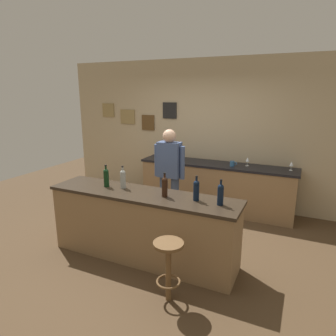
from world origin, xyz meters
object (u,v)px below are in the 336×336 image
(wine_glass_a, at_px, (161,153))
(wine_glass_b, at_px, (248,160))
(bar_stool, at_px, (168,261))
(wine_bottle_d, at_px, (196,190))
(wine_bottle_e, at_px, (221,194))
(bartender, at_px, (169,172))
(wine_bottle_c, at_px, (165,186))
(wine_bottle_a, at_px, (106,177))
(wine_glass_c, at_px, (291,164))
(wine_bottle_b, at_px, (123,178))
(coffee_mug, at_px, (232,164))

(wine_glass_a, height_order, wine_glass_b, same)
(bar_stool, height_order, wine_bottle_d, wine_bottle_d)
(wine_bottle_d, distance_m, wine_bottle_e, 0.30)
(bar_stool, distance_m, wine_glass_a, 3.04)
(wine_glass_a, bearing_deg, wine_bottle_d, -53.92)
(bartender, distance_m, wine_glass_b, 1.50)
(wine_glass_a, bearing_deg, wine_bottle_c, -62.61)
(wine_bottle_c, xyz_separation_m, wine_bottle_e, (0.70, 0.01, 0.00))
(wine_bottle_e, bearing_deg, wine_glass_b, 92.12)
(wine_bottle_a, bearing_deg, wine_bottle_c, -1.90)
(wine_bottle_e, distance_m, wine_glass_b, 2.10)
(wine_glass_c, bearing_deg, wine_bottle_b, -134.52)
(wine_bottle_a, xyz_separation_m, wine_glass_a, (-0.15, 1.99, -0.05))
(wine_bottle_c, distance_m, wine_glass_b, 2.21)
(bartender, height_order, coffee_mug, bartender)
(bartender, relative_size, wine_bottle_c, 5.29)
(bartender, relative_size, wine_bottle_b, 5.29)
(bartender, xyz_separation_m, wine_glass_b, (1.03, 1.10, 0.07))
(coffee_mug, bearing_deg, wine_bottle_d, -89.61)
(wine_bottle_c, height_order, wine_glass_c, wine_bottle_c)
(bar_stool, distance_m, wine_bottle_d, 0.90)
(bartender, xyz_separation_m, wine_bottle_d, (0.80, -0.99, 0.12))
(wine_bottle_c, distance_m, wine_glass_a, 2.27)
(wine_glass_c, bearing_deg, bartender, -148.31)
(wine_bottle_b, height_order, coffee_mug, wine_bottle_b)
(bartender, height_order, wine_glass_a, bartender)
(coffee_mug, bearing_deg, bartender, -129.72)
(bartender, xyz_separation_m, wine_bottle_a, (-0.49, -0.99, 0.12))
(wine_bottle_d, distance_m, wine_glass_c, 2.27)
(wine_bottle_c, bearing_deg, wine_glass_a, 117.39)
(wine_bottle_b, height_order, wine_glass_b, wine_bottle_b)
(wine_bottle_a, bearing_deg, wine_glass_a, 94.29)
(bartender, relative_size, wine_bottle_d, 5.29)
(wine_bottle_b, distance_m, wine_glass_b, 2.41)
(wine_bottle_b, xyz_separation_m, coffee_mug, (1.04, 1.90, -0.11))
(wine_bottle_b, xyz_separation_m, wine_bottle_c, (0.65, -0.07, 0.00))
(wine_bottle_e, bearing_deg, wine_bottle_d, 176.20)
(wine_glass_a, bearing_deg, wine_bottle_b, -78.61)
(wine_glass_a, relative_size, wine_glass_b, 1.00)
(bartender, height_order, wine_glass_c, bartender)
(wine_glass_a, bearing_deg, wine_glass_b, 3.46)
(bar_stool, distance_m, wine_bottle_a, 1.53)
(wine_bottle_a, distance_m, coffee_mug, 2.33)
(wine_glass_b, bearing_deg, wine_glass_a, -176.54)
(wine_glass_b, bearing_deg, wine_bottle_e, -87.88)
(wine_bottle_c, relative_size, wine_glass_b, 1.97)
(bartender, distance_m, wine_glass_a, 1.19)
(wine_bottle_b, relative_size, wine_bottle_c, 1.00)
(wine_bottle_a, bearing_deg, wine_bottle_d, 0.22)
(bar_stool, bearing_deg, coffee_mug, 89.07)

